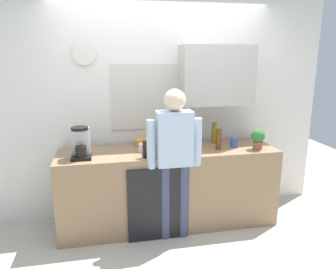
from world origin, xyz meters
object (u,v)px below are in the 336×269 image
object	(u,v)px
dish_soap	(187,143)
bottle_red_vinegar	(165,143)
bottle_clear_soda	(159,143)
person_at_sink	(174,153)
bottle_dark_sauce	(145,149)
cup_white_mug	(142,147)
bottle_green_wine	(177,134)
cup_blue_mug	(234,143)
mixing_bowl	(144,142)
potted_plant	(258,138)
bottle_amber_beer	(218,139)
cup_yellow_cup	(163,144)
bottle_olive_oil	(214,133)
coffee_maker	(81,144)

from	to	relation	value
dish_soap	bottle_red_vinegar	bearing A→B (deg)	-167.43
bottle_clear_soda	person_at_sink	bearing A→B (deg)	-41.21
bottle_dark_sauce	cup_white_mug	bearing A→B (deg)	91.79
bottle_green_wine	cup_blue_mug	size ratio (longest dim) A/B	3.00
bottle_red_vinegar	mixing_bowl	bearing A→B (deg)	120.16
bottle_dark_sauce	mixing_bowl	distance (m)	0.46
cup_white_mug	mixing_bowl	xyz separation A→B (m)	(0.05, 0.24, -0.01)
bottle_green_wine	cup_white_mug	distance (m)	0.44
bottle_clear_soda	potted_plant	distance (m)	1.12
cup_white_mug	potted_plant	distance (m)	1.29
bottle_amber_beer	bottle_red_vinegar	distance (m)	0.61
bottle_green_wine	cup_yellow_cup	size ratio (longest dim) A/B	3.53
bottle_amber_beer	potted_plant	xyz separation A→B (m)	(0.43, -0.09, 0.02)
bottle_olive_oil	cup_blue_mug	world-z (taller)	bottle_olive_oil
bottle_olive_oil	mixing_bowl	distance (m)	0.84
potted_plant	bottle_green_wine	bearing A→B (deg)	162.79
bottle_amber_beer	dish_soap	xyz separation A→B (m)	(-0.35, 0.05, -0.04)
cup_white_mug	dish_soap	distance (m)	0.50
potted_plant	dish_soap	world-z (taller)	potted_plant
bottle_dark_sauce	coffee_maker	bearing A→B (deg)	168.69
bottle_green_wine	bottle_amber_beer	bearing A→B (deg)	-22.15
bottle_green_wine	potted_plant	bearing A→B (deg)	-17.21
cup_blue_mug	bottle_amber_beer	bearing A→B (deg)	-168.21
bottle_green_wine	person_at_sink	world-z (taller)	person_at_sink
cup_white_mug	dish_soap	world-z (taller)	dish_soap
bottle_dark_sauce	cup_white_mug	xyz separation A→B (m)	(-0.01, 0.21, -0.04)
dish_soap	potted_plant	bearing A→B (deg)	-10.44
bottle_red_vinegar	dish_soap	xyz separation A→B (m)	(0.26, 0.06, -0.03)
bottle_olive_oil	dish_soap	world-z (taller)	bottle_olive_oil
bottle_dark_sauce	dish_soap	xyz separation A→B (m)	(0.50, 0.19, -0.01)
bottle_red_vinegar	mixing_bowl	world-z (taller)	bottle_red_vinegar
cup_yellow_cup	cup_blue_mug	bearing A→B (deg)	-10.08
bottle_dark_sauce	bottle_red_vinegar	size ratio (longest dim) A/B	0.82
bottle_red_vinegar	coffee_maker	bearing A→B (deg)	-179.66
coffee_maker	bottle_red_vinegar	size ratio (longest dim) A/B	1.50
bottle_olive_oil	person_at_sink	distance (m)	0.77
bottle_red_vinegar	bottle_olive_oil	bearing A→B (deg)	22.57
bottle_amber_beer	bottle_olive_oil	xyz separation A→B (m)	(0.04, 0.26, 0.01)
coffee_maker	cup_white_mug	world-z (taller)	coffee_maker
bottle_olive_oil	cup_blue_mug	distance (m)	0.28
coffee_maker	bottle_green_wine	world-z (taller)	coffee_maker
bottle_amber_beer	cup_white_mug	bearing A→B (deg)	175.04
cup_white_mug	bottle_amber_beer	bearing A→B (deg)	-4.96
cup_blue_mug	cup_yellow_cup	world-z (taller)	cup_blue_mug
bottle_green_wine	bottle_dark_sauce	size ratio (longest dim) A/B	1.67
bottle_green_wine	person_at_sink	bearing A→B (deg)	-106.99
bottle_olive_oil	cup_blue_mug	size ratio (longest dim) A/B	2.50
potted_plant	person_at_sink	world-z (taller)	person_at_sink
bottle_green_wine	bottle_red_vinegar	xyz separation A→B (m)	(-0.18, -0.18, -0.04)
person_at_sink	bottle_dark_sauce	bearing A→B (deg)	164.28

